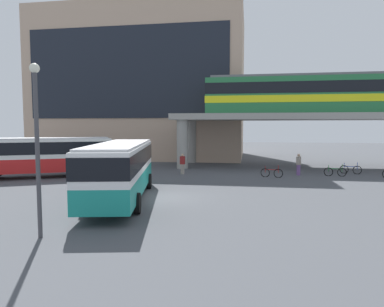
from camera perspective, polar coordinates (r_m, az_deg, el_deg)
The scene contains 12 objects.
ground_plane at distance 29.99m, azimuth -0.26°, elevation -3.41°, with size 120.00×120.00×0.00m, color #47494F.
station_building at distance 48.27m, azimuth -7.83°, elevation 10.77°, with size 26.51×14.66×18.80m.
elevated_platform at distance 36.71m, azimuth 21.06°, elevation 5.05°, with size 30.03×7.22×5.37m.
train at distance 37.03m, azimuth 22.48°, elevation 9.14°, with size 25.28×2.96×3.84m.
bus_main at distance 19.70m, azimuth -11.64°, elevation -1.88°, with size 4.69×11.32×3.22m.
bus_secondary at distance 30.42m, azimuth -23.61°, elevation 0.09°, with size 10.97×7.33×3.22m.
bicycle_green at distance 31.06m, azimuth 22.58°, elevation -2.82°, with size 1.79×0.23×1.04m.
bicycle_red at distance 28.83m, azimuth 13.03°, elevation -3.14°, with size 1.77×0.38×1.04m.
bicycle_blue at distance 33.23m, azimuth 24.73°, elevation -2.43°, with size 1.73×0.56×1.04m.
pedestrian_near_building at distance 29.84m, azimuth -1.58°, elevation -1.82°, with size 0.43×0.32×1.78m.
pedestrian_at_kerb at distance 30.55m, azimuth 17.20°, elevation -1.83°, with size 0.44×0.48×1.83m.
lamp_post at distance 13.85m, azimuth -24.25°, elevation 2.57°, with size 0.36×0.36×6.43m.
Camera 1 is at (4.91, -19.29, 4.18)m, focal length 32.28 mm.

